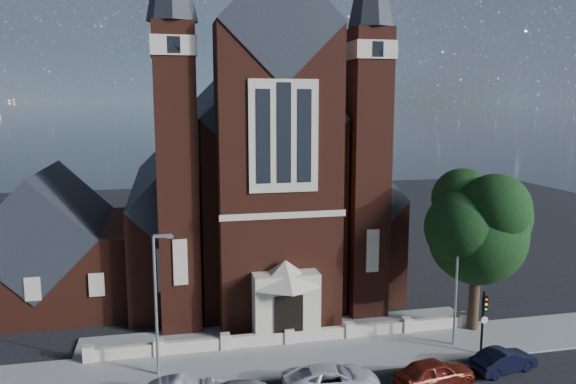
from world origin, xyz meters
name	(u,v)px	position (x,y,z in m)	size (l,w,h in m)	color
ground	(265,299)	(0.00, 15.00, 0.00)	(120.00, 120.00, 0.00)	black
pavement_strip	(296,358)	(0.00, 4.50, 0.00)	(60.00, 5.00, 0.12)	gray
forecourt_paving	(282,332)	(0.00, 8.50, 0.00)	(26.00, 3.00, 0.14)	gray
forecourt_wall	(289,344)	(0.00, 6.50, 0.00)	(24.00, 0.40, 0.90)	beige
church	(249,181)	(0.00, 22.94, 8.19)	(20.01, 34.90, 29.20)	#4A1E13
parish_hall	(50,250)	(-16.00, 18.00, 4.01)	(12.00, 12.20, 10.24)	#4A1E13
street_tree	(482,230)	(12.60, 5.71, 6.96)	(6.40, 6.60, 10.70)	black
street_lamp_left	(157,297)	(-7.91, 4.00, 4.60)	(1.16, 0.22, 8.09)	gray
street_lamp_right	(458,275)	(10.09, 4.00, 4.60)	(1.16, 0.22, 8.09)	gray
traffic_signal	(484,315)	(11.00, 2.43, 2.58)	(0.28, 0.42, 4.00)	black
car_white_suv	(331,379)	(0.92, 0.28, 0.71)	(2.37, 5.14, 1.43)	silver
car_dark_red	(434,373)	(6.47, -0.35, 0.77)	(1.81, 4.49, 1.53)	maroon
car_navy	(503,360)	(11.09, 0.35, 0.66)	(1.39, 3.99, 1.32)	black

